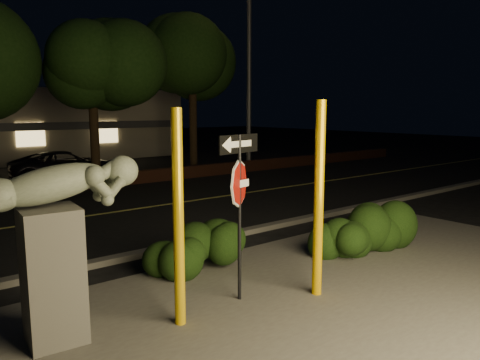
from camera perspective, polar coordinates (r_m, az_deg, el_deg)
name	(u,v)px	position (r m, az deg, el deg)	size (l,w,h in m)	color
ground	(56,199)	(16.25, -21.54, -2.23)	(90.00, 90.00, 0.00)	black
patio	(307,315)	(6.99, 8.16, -15.93)	(14.00, 6.00, 0.02)	#4C4944
road	(91,216)	(13.47, -17.66, -4.17)	(80.00, 8.00, 0.01)	black
lane_marking	(91,215)	(13.47, -17.67, -4.12)	(80.00, 0.12, 0.01)	#BAB34A
curb	(167,248)	(9.86, -8.84, -8.22)	(80.00, 0.25, 0.12)	#4C4944
brick_wall	(43,187)	(17.44, -22.87, -0.76)	(40.00, 0.35, 0.50)	#442116
parking_lot	(4,175)	(22.96, -26.83, 0.50)	(40.00, 12.00, 0.01)	black
tree_far_c	(90,36)	(19.66, -17.84, 16.35)	(4.80, 4.80, 7.84)	black
tree_far_d	(192,53)	(22.37, -5.86, 15.10)	(4.40, 4.40, 7.42)	black
yellow_pole_left	(178,220)	(6.22, -7.52, -4.83)	(0.15, 0.15, 2.93)	#ECB60D
yellow_pole_right	(319,200)	(7.26, 9.58, -2.45)	(0.15, 0.15, 3.04)	#F0B201
signpost	(239,184)	(6.90, -0.07, -0.52)	(0.85, 0.20, 2.54)	black
sculpture	(53,232)	(6.18, -21.79, -5.87)	(2.16, 0.75, 2.31)	#4C4944
hedge_center	(198,246)	(8.50, -5.19, -8.01)	(1.82, 0.85, 0.95)	black
hedge_right	(341,232)	(9.42, 12.21, -6.19)	(1.60, 0.86, 1.05)	black
hedge_far_right	(386,222)	(10.25, 17.40, -4.94)	(1.63, 1.02, 1.13)	black
streetlight	(247,32)	(22.62, 0.81, 17.55)	(1.54, 0.78, 10.74)	#4D4C51
parked_car_dark	(66,166)	(20.38, -20.43, 1.65)	(1.99, 4.32, 1.20)	black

